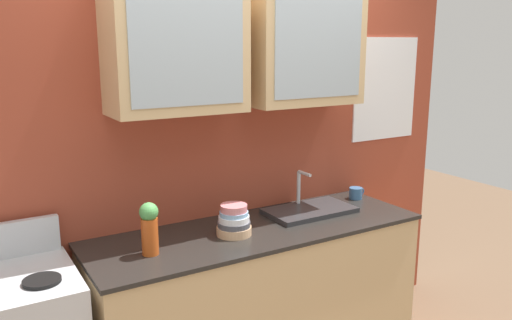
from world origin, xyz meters
The scene contains 6 objects.
back_wall_unit centered at (0.00, 0.31, 1.54)m, with size 3.44×0.43×2.79m.
counter centered at (0.00, 0.00, 0.46)m, with size 1.96×0.64×0.92m.
sink_faucet centered at (0.41, 0.07, 0.94)m, with size 0.55×0.31×0.25m.
bowl_stack centered at (-0.17, -0.02, 1.00)m, with size 0.19×0.19×0.17m.
vase centered at (-0.66, -0.05, 1.06)m, with size 0.09×0.09×0.27m.
cup_near_sink centered at (0.86, 0.15, 0.96)m, with size 0.12×0.09×0.08m.
Camera 1 is at (-1.46, -2.41, 1.95)m, focal length 36.59 mm.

